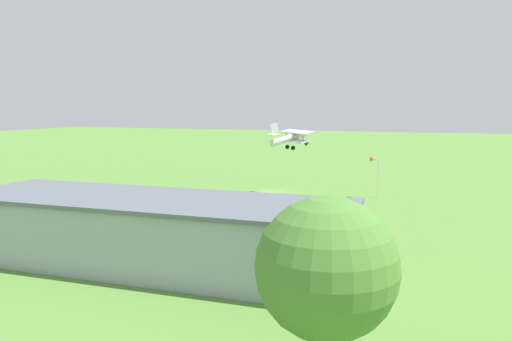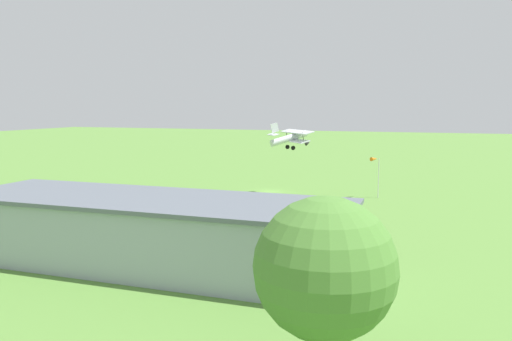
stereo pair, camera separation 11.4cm
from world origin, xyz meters
name	(u,v)px [view 1 (the left image)]	position (x,y,z in m)	size (l,w,h in m)	color
ground_plane	(270,192)	(0.00, 0.00, 0.00)	(400.00, 400.00, 0.00)	#568438
hangar	(150,231)	(-1.68, 38.99, 2.94)	(34.83, 11.16, 5.87)	#99A3AD
biplane	(291,138)	(-4.42, 3.72, 8.93)	(7.43, 7.72, 4.03)	silver
car_blue	(55,211)	(18.87, 26.88, 0.87)	(2.18, 4.46, 1.68)	#23389E
car_orange	(18,208)	(24.28, 27.24, 0.87)	(2.05, 4.51, 1.68)	orange
person_at_fence_line	(115,213)	(11.52, 25.19, 0.81)	(0.54, 0.54, 1.62)	#B23333
person_walking_on_apron	(130,207)	(11.49, 22.13, 0.88)	(0.38, 0.38, 1.75)	navy
tree_behind_hangar_right	(326,268)	(-19.88, 53.85, 6.24)	(6.60, 6.60, 9.55)	brown
windsock	(375,162)	(-16.30, -0.05, 5.36)	(1.38, 1.41, 6.10)	silver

